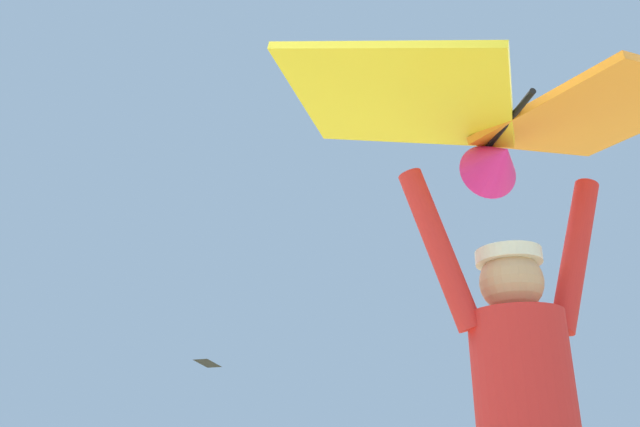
{
  "coord_description": "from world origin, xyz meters",
  "views": [
    {
      "loc": [
        -1.43,
        -2.06,
        0.84
      ],
      "look_at": [
        0.25,
        1.13,
        2.3
      ],
      "focal_mm": 36.48,
      "sensor_mm": 36.0,
      "label": 1
    }
  ],
  "objects": [
    {
      "name": "distant_kite_black_high_left",
      "position": [
        6.85,
        23.41,
        5.08
      ],
      "size": [
        1.11,
        1.13,
        0.39
      ],
      "color": "black"
    },
    {
      "name": "distant_kite_yellow_mid_right",
      "position": [
        10.84,
        18.23,
        18.05
      ],
      "size": [
        1.0,
        0.95,
        1.54
      ],
      "color": "yellow"
    },
    {
      "name": "held_stunt_kite",
      "position": [
        0.22,
        -0.44,
        2.13
      ],
      "size": [
        1.74,
        1.19,
        0.41
      ],
      "color": "black"
    }
  ]
}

